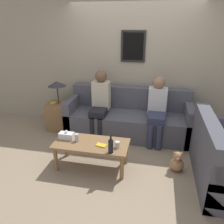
% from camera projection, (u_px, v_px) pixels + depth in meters
% --- Properties ---
extents(ground_plane, '(16.00, 16.00, 0.00)m').
position_uv_depth(ground_plane, '(124.00, 145.00, 4.10)').
color(ground_plane, gray).
extents(wall_back, '(9.00, 0.08, 2.60)m').
position_uv_depth(wall_back, '(133.00, 66.00, 4.45)').
color(wall_back, '#9E937F').
rests_on(wall_back, ground_plane).
extents(couch_main, '(2.43, 0.83, 0.92)m').
position_uv_depth(couch_main, '(128.00, 119.00, 4.42)').
color(couch_main, '#4C4C56').
rests_on(couch_main, ground_plane).
extents(couch_side, '(0.83, 1.47, 0.92)m').
position_uv_depth(couch_side, '(224.00, 161.00, 3.09)').
color(couch_side, '#4C4C56').
rests_on(couch_side, ground_plane).
extents(coffee_table, '(1.15, 0.52, 0.43)m').
position_uv_depth(coffee_table, '(91.00, 146.00, 3.37)').
color(coffee_table, olive).
rests_on(coffee_table, ground_plane).
extents(side_table_with_lamp, '(0.43, 0.40, 1.05)m').
position_uv_depth(side_table_with_lamp, '(58.00, 112.00, 4.60)').
color(side_table_with_lamp, olive).
rests_on(side_table_with_lamp, ground_plane).
extents(wine_bottle, '(0.07, 0.07, 0.28)m').
position_uv_depth(wine_bottle, '(111.00, 146.00, 3.06)').
color(wine_bottle, black).
rests_on(wine_bottle, coffee_table).
extents(drinking_glass, '(0.07, 0.07, 0.10)m').
position_uv_depth(drinking_glass, '(117.00, 145.00, 3.20)').
color(drinking_glass, silver).
rests_on(drinking_glass, coffee_table).
extents(book_stack, '(0.17, 0.12, 0.02)m').
position_uv_depth(book_stack, '(101.00, 145.00, 3.26)').
color(book_stack, gold).
rests_on(book_stack, coffee_table).
extents(soda_can, '(0.07, 0.07, 0.12)m').
position_uv_depth(soda_can, '(77.00, 138.00, 3.37)').
color(soda_can, '#BCBCC1').
rests_on(soda_can, coffee_table).
extents(tissue_box, '(0.23, 0.12, 0.15)m').
position_uv_depth(tissue_box, '(67.00, 135.00, 3.45)').
color(tissue_box, silver).
rests_on(tissue_box, coffee_table).
extents(person_left, '(0.34, 0.59, 1.29)m').
position_uv_depth(person_left, '(100.00, 101.00, 4.27)').
color(person_left, black).
rests_on(person_left, ground_plane).
extents(person_right, '(0.34, 0.65, 1.23)m').
position_uv_depth(person_right, '(157.00, 107.00, 4.05)').
color(person_right, '#2D334C').
rests_on(person_right, ground_plane).
extents(teddy_bear, '(0.21, 0.21, 0.33)m').
position_uv_depth(teddy_bear, '(177.00, 163.00, 3.36)').
color(teddy_bear, '#A87A51').
rests_on(teddy_bear, ground_plane).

